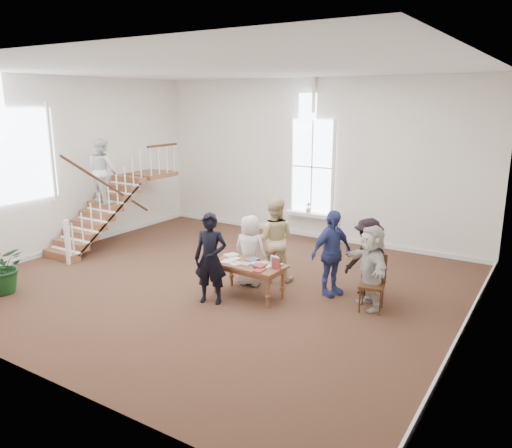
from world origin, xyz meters
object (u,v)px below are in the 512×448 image
Objects in this scene: person_yellow at (274,240)px; woman_cluster_b at (367,256)px; police_officer at (211,259)px; woman_cluster_a at (331,253)px; floor_plant at (1,267)px; side_chair at (373,279)px; library_table at (249,267)px; woman_cluster_c at (371,267)px; elderly_woman at (250,250)px.

woman_cluster_b is (2.02, 0.33, -0.13)m from person_yellow.
police_officer is 1.01× the size of woman_cluster_a.
floor_plant is 7.46m from side_chair.
person_yellow is at bearing 159.66° from side_chair.
library_table is 5.06m from floor_plant.
woman_cluster_a is (1.36, 0.97, 0.27)m from library_table.
police_officer reaches higher than side_chair.
woman_cluster_b is at bearing 38.13° from library_table.
library_table is at bearing -174.21° from side_chair.
woman_cluster_a reaches higher than library_table.
woman_cluster_a reaches higher than woman_cluster_c.
police_officer reaches higher than elderly_woman.
side_chair is at bearing 26.35° from floor_plant.
library_table is at bearing 68.63° from person_yellow.
woman_cluster_a is 1.04m from side_chair.
woman_cluster_a is 0.92m from woman_cluster_c.
police_officer is 1.68× the size of side_chair.
woman_cluster_a is at bearing 23.24° from police_officer.
library_table is at bearing 36.51° from police_officer.
side_chair is at bearing 7.91° from police_officer.
floor_plant reaches higher than side_chair.
elderly_woman is 0.96× the size of woman_cluster_b.
floor_plant is 1.08× the size of side_chair.
person_yellow reaches higher than floor_plant.
woman_cluster_b is 0.80m from side_chair.
woman_cluster_c reaches higher than elderly_woman.
woman_cluster_a is 1.53× the size of floor_plant.
woman_cluster_c is at bearing 139.94° from side_chair.
woman_cluster_a is at bearing 150.68° from person_yellow.
police_officer is at bearing -106.29° from woman_cluster_c.
library_table is 2.44m from side_chair.
elderly_woman is 2.62m from woman_cluster_c.
woman_cluster_c is (2.32, -0.32, -0.11)m from person_yellow.
woman_cluster_b is (1.96, 1.42, 0.18)m from library_table.
woman_cluster_b reaches higher than library_table.
person_yellow is (0.30, 0.50, 0.16)m from elderly_woman.
woman_cluster_c reaches higher than library_table.
police_officer is 1.26m from elderly_woman.
person_yellow is 1.14× the size of woman_cluster_c.
person_yellow is (0.40, 1.75, 0.03)m from police_officer.
person_yellow is 1.73× the size of side_chair.
woman_cluster_a is at bearing 31.83° from floor_plant.
floor_plant is (-4.00, -3.17, -0.19)m from elderly_woman.
woman_cluster_c is 1.52× the size of side_chair.
side_chair is at bearing 147.08° from person_yellow.
floor_plant is at bearing -172.31° from police_officer.
woman_cluster_b is (2.32, 0.83, 0.03)m from elderly_woman.
floor_plant is at bearing -147.20° from library_table.
woman_cluster_c is (2.26, 0.77, 0.20)m from library_table.
woman_cluster_b is at bearing 32.33° from floor_plant.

